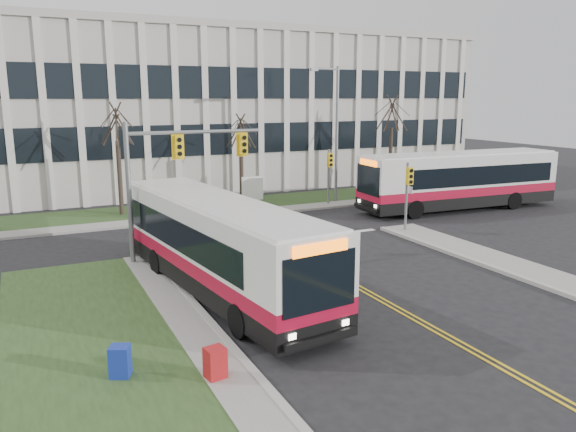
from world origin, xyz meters
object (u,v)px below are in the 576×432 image
Objects in this scene: directory_sign at (252,189)px; bus_main at (219,247)px; bus_cross at (459,182)px; newspaper_box_red at (215,365)px; newspaper_box_blue at (120,363)px; streetlight at (335,127)px.

directory_sign is 0.15× the size of bus_main.
newspaper_box_red is at bearing -52.31° from bus_cross.
bus_cross is (11.68, -6.85, 0.64)m from directory_sign.
newspaper_box_blue and newspaper_box_red have the same top height.
directory_sign is 13.56m from bus_cross.
newspaper_box_blue is 1.00× the size of newspaper_box_red.
streetlight is 0.68× the size of bus_cross.
directory_sign is at bearing -117.48° from bus_cross.
streetlight is 8.95m from bus_cross.
newspaper_box_red is at bearing -3.75° from newspaper_box_blue.
bus_main is 20.93m from bus_cross.
streetlight is at bearing 43.11° from newspaper_box_red.
directory_sign is at bearing 166.77° from streetlight.
streetlight is 9.68× the size of newspaper_box_blue.
directory_sign is 23.87m from newspaper_box_blue.
streetlight reaches higher than bus_cross.
directory_sign is at bearing 55.70° from newspaper_box_red.
bus_main is (-7.49, -15.24, 0.55)m from directory_sign.
bus_main is (-13.02, -13.94, -3.47)m from streetlight.
newspaper_box_blue is 2.48m from newspaper_box_red.
bus_cross reaches higher than newspaper_box_blue.
bus_cross reaches higher than bus_main.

